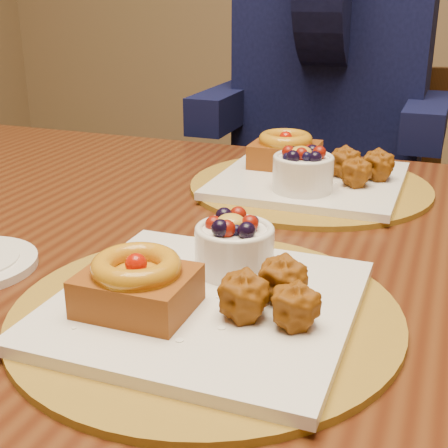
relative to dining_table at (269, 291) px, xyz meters
The scene contains 5 objects.
dining_table is the anchor object (origin of this frame).
place_setting_near 0.24m from the dining_table, 90.59° to the right, with size 0.38×0.38×0.08m.
place_setting_far 0.24m from the dining_table, 90.72° to the left, with size 0.38×0.38×0.09m.
chair_far 0.88m from the dining_table, 90.11° to the left, with size 0.49×0.49×0.86m.
diner 0.80m from the dining_table, 95.78° to the left, with size 0.53×0.51×0.87m.
Camera 1 is at (0.26, -0.66, 1.06)m, focal length 50.00 mm.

